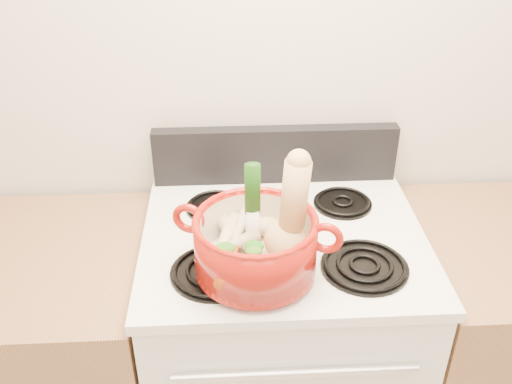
{
  "coord_description": "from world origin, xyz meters",
  "views": [
    {
      "loc": [
        -0.15,
        0.12,
        1.87
      ],
      "look_at": [
        -0.09,
        1.21,
        1.2
      ],
      "focal_mm": 40.0,
      "sensor_mm": 36.0,
      "label": 1
    }
  ],
  "objects": [
    {
      "name": "oven_handle",
      "position": [
        0.0,
        1.06,
        0.78
      ],
      "size": [
        0.6,
        0.02,
        0.02
      ],
      "primitive_type": "cylinder",
      "rotation": [
        0.0,
        1.57,
        0.0
      ],
      "color": "silver",
      "rests_on": "stove_body"
    },
    {
      "name": "burner_back_left",
      "position": [
        -0.19,
        1.54,
        0.96
      ],
      "size": [
        0.17,
        0.17,
        0.02
      ],
      "primitive_type": "cylinder",
      "color": "black",
      "rests_on": "cooktop"
    },
    {
      "name": "burner_front_left",
      "position": [
        -0.19,
        1.24,
        0.96
      ],
      "size": [
        0.22,
        0.22,
        0.02
      ],
      "primitive_type": "cylinder",
      "color": "black",
      "rests_on": "cooktop"
    },
    {
      "name": "burner_front_right",
      "position": [
        0.19,
        1.24,
        0.96
      ],
      "size": [
        0.22,
        0.22,
        0.02
      ],
      "primitive_type": "cylinder",
      "color": "black",
      "rests_on": "cooktop"
    },
    {
      "name": "pot_handle_left",
      "position": [
        -0.25,
        1.28,
        1.09
      ],
      "size": [
        0.09,
        0.04,
        0.08
      ],
      "primitive_type": "torus",
      "rotation": [
        1.57,
        0.0,
        -0.3
      ],
      "color": "#99120A",
      "rests_on": "dutch_oven"
    },
    {
      "name": "parsnip_4",
      "position": [
        -0.13,
        1.29,
        1.05
      ],
      "size": [
        0.1,
        0.21,
        0.06
      ],
      "primitive_type": "cone",
      "rotation": [
        1.66,
        0.0,
        -0.31
      ],
      "color": "beige",
      "rests_on": "dutch_oven"
    },
    {
      "name": "dutch_oven",
      "position": [
        -0.09,
        1.23,
        1.04
      ],
      "size": [
        0.37,
        0.37,
        0.15
      ],
      "primitive_type": "cylinder",
      "rotation": [
        0.0,
        0.0,
        -0.3
      ],
      "color": "#99120A",
      "rests_on": "burner_front_left"
    },
    {
      "name": "wall_back",
      "position": [
        0.0,
        1.75,
        1.3
      ],
      "size": [
        3.5,
        0.02,
        2.6
      ],
      "primitive_type": "cube",
      "color": "silver",
      "rests_on": "floor"
    },
    {
      "name": "control_backsplash",
      "position": [
        0.0,
        1.7,
        1.04
      ],
      "size": [
        0.76,
        0.05,
        0.18
      ],
      "primitive_type": "cube",
      "color": "black",
      "rests_on": "cooktop"
    },
    {
      "name": "pot_handle_right",
      "position": [
        0.07,
        1.18,
        1.09
      ],
      "size": [
        0.09,
        0.04,
        0.08
      ],
      "primitive_type": "torus",
      "rotation": [
        1.57,
        0.0,
        -0.3
      ],
      "color": "#99120A",
      "rests_on": "dutch_oven"
    },
    {
      "name": "parsnip_3",
      "position": [
        -0.16,
        1.24,
        1.04
      ],
      "size": [
        0.17,
        0.1,
        0.05
      ],
      "primitive_type": "cone",
      "rotation": [
        1.66,
        0.0,
        -1.16
      ],
      "color": "beige",
      "rests_on": "dutch_oven"
    },
    {
      "name": "carrot_0",
      "position": [
        -0.09,
        1.21,
        1.02
      ],
      "size": [
        0.04,
        0.17,
        0.05
      ],
      "primitive_type": "cone",
      "rotation": [
        1.66,
        0.0,
        -0.06
      ],
      "color": "#C54509",
      "rests_on": "dutch_oven"
    },
    {
      "name": "leek",
      "position": [
        -0.09,
        1.28,
        1.12
      ],
      "size": [
        0.04,
        0.04,
        0.25
      ],
      "primitive_type": "cylinder",
      "rotation": [
        0.0,
        0.0,
        0.03
      ],
      "color": "white",
      "rests_on": "dutch_oven"
    },
    {
      "name": "carrot_2",
      "position": [
        -0.09,
        1.19,
        1.03
      ],
      "size": [
        0.05,
        0.16,
        0.04
      ],
      "primitive_type": "cone",
      "rotation": [
        1.66,
        0.0,
        -0.12
      ],
      "color": "#BC4609",
      "rests_on": "dutch_oven"
    },
    {
      "name": "carrot_1",
      "position": [
        -0.15,
        1.19,
        1.03
      ],
      "size": [
        0.08,
        0.17,
        0.05
      ],
      "primitive_type": "cone",
      "rotation": [
        1.66,
        0.0,
        -0.29
      ],
      "color": "#C75609",
      "rests_on": "dutch_oven"
    },
    {
      "name": "squash",
      "position": [
        -0.01,
        1.24,
        1.13
      ],
      "size": [
        0.16,
        0.15,
        0.27
      ],
      "primitive_type": null,
      "rotation": [
        0.0,
        0.06,
        -0.37
      ],
      "color": "#DBB070",
      "rests_on": "dutch_oven"
    },
    {
      "name": "stove_body",
      "position": [
        0.0,
        1.4,
        0.46
      ],
      "size": [
        0.76,
        0.65,
        0.92
      ],
      "primitive_type": "cube",
      "color": "silver",
      "rests_on": "floor"
    },
    {
      "name": "burner_back_right",
      "position": [
        0.19,
        1.54,
        0.96
      ],
      "size": [
        0.17,
        0.17,
        0.02
      ],
      "primitive_type": "cylinder",
      "color": "black",
      "rests_on": "cooktop"
    },
    {
      "name": "ginger",
      "position": [
        -0.05,
        1.34,
        1.02
      ],
      "size": [
        0.08,
        0.06,
        0.05
      ],
      "primitive_type": "ellipsoid",
      "rotation": [
        0.0,
        0.0,
        0.01
      ],
      "color": "tan",
      "rests_on": "dutch_oven"
    },
    {
      "name": "cooktop",
      "position": [
        0.0,
        1.4,
        0.93
      ],
      "size": [
        0.78,
        0.67,
        0.03
      ],
      "primitive_type": "cube",
      "color": "white",
      "rests_on": "stove_body"
    },
    {
      "name": "parsnip_0",
      "position": [
        -0.16,
        1.26,
        1.02
      ],
      "size": [
        0.07,
        0.22,
        0.06
      ],
      "primitive_type": "cone",
      "rotation": [
        1.66,
        0.0,
        -0.13
      ],
      "color": "beige",
      "rests_on": "dutch_oven"
    },
    {
      "name": "parsnip_1",
      "position": [
        -0.17,
        1.25,
        1.03
      ],
      "size": [
        0.11,
        0.22,
        0.06
      ],
      "primitive_type": "cone",
      "rotation": [
        1.66,
        0.0,
        -0.31
      ],
      "color": "beige",
      "rests_on": "dutch_oven"
    },
    {
      "name": "parsnip_2",
      "position": [
        -0.12,
        1.27,
        1.03
      ],
      "size": [
        0.14,
        0.19,
        0.06
      ],
      "primitive_type": "cone",
      "rotation": [
        1.66,
        0.0,
        0.56
      ],
      "color": "beige",
      "rests_on": "dutch_oven"
    }
  ]
}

